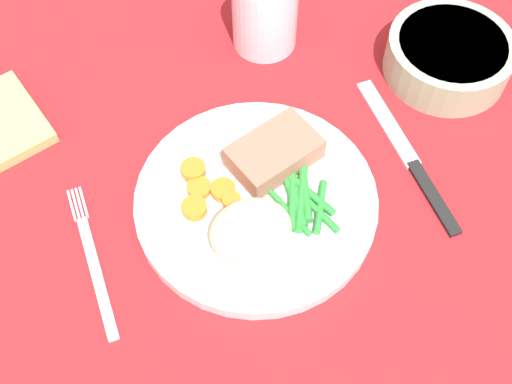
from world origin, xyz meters
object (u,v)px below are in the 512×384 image
object	(u,v)px
water_glass	(265,16)
knife	(409,157)
dinner_plate	(256,202)
salad_bowl	(449,55)
meat_portion	(273,150)
fork	(93,260)

from	to	relation	value
water_glass	knife	bearing A→B (deg)	-69.28
knife	water_glass	bearing A→B (deg)	107.35
water_glass	dinner_plate	bearing A→B (deg)	-113.25
salad_bowl	water_glass	bearing A→B (deg)	146.40
meat_portion	water_glass	size ratio (longest dim) A/B	0.96
water_glass	salad_bowl	size ratio (longest dim) A/B	0.65
meat_portion	fork	size ratio (longest dim) A/B	0.52
dinner_plate	water_glass	xyz separation A→B (cm)	(8.89, 20.69, 3.05)
dinner_plate	meat_portion	world-z (taller)	meat_portion
fork	knife	distance (cm)	33.30
meat_portion	salad_bowl	bearing A→B (deg)	13.14
dinner_plate	salad_bowl	size ratio (longest dim) A/B	1.71
knife	salad_bowl	bearing A→B (deg)	41.49
dinner_plate	meat_portion	bearing A→B (deg)	49.40
fork	knife	world-z (taller)	knife
meat_portion	knife	distance (cm)	14.46
dinner_plate	knife	bearing A→B (deg)	-0.97
fork	dinner_plate	bearing A→B (deg)	5.08
meat_portion	fork	bearing A→B (deg)	-168.52
dinner_plate	water_glass	size ratio (longest dim) A/B	2.62
fork	knife	bearing A→B (deg)	4.14
meat_portion	salad_bowl	distance (cm)	23.70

